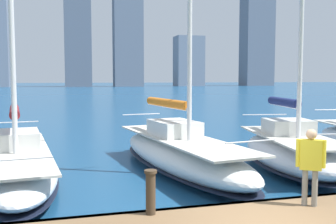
# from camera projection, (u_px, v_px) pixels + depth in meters

# --- Properties ---
(city_skyline) EXTENTS (175.39, 16.23, 46.32)m
(city_skyline) POSITION_uv_depth(u_px,v_px,m) (105.00, 39.00, 161.23)
(city_skyline) COLOR slate
(city_skyline) RESTS_ON ground
(sailboat_navy) EXTENTS (3.75, 7.08, 9.93)m
(sailboat_navy) POSITION_uv_depth(u_px,v_px,m) (292.00, 150.00, 14.34)
(sailboat_navy) COLOR white
(sailboat_navy) RESTS_ON ground
(sailboat_orange) EXTENTS (3.70, 9.57, 10.55)m
(sailboat_orange) POSITION_uv_depth(u_px,v_px,m) (180.00, 152.00, 14.18)
(sailboat_orange) COLOR white
(sailboat_orange) RESTS_ON ground
(sailboat_maroon) EXTENTS (3.43, 9.12, 9.12)m
(sailboat_maroon) POSITION_uv_depth(u_px,v_px,m) (16.00, 163.00, 12.70)
(sailboat_maroon) COLOR silver
(sailboat_maroon) RESTS_ON ground
(person_yellow_shirt) EXTENTS (0.53, 0.40, 1.68)m
(person_yellow_shirt) POSITION_uv_depth(u_px,v_px,m) (311.00, 160.00, 8.42)
(person_yellow_shirt) COLOR gray
(person_yellow_shirt) RESTS_ON dock_pier
(mooring_post) EXTENTS (0.26, 0.26, 0.91)m
(mooring_post) POSITION_uv_depth(u_px,v_px,m) (151.00, 191.00, 7.94)
(mooring_post) COLOR #423323
(mooring_post) RESTS_ON dock_pier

